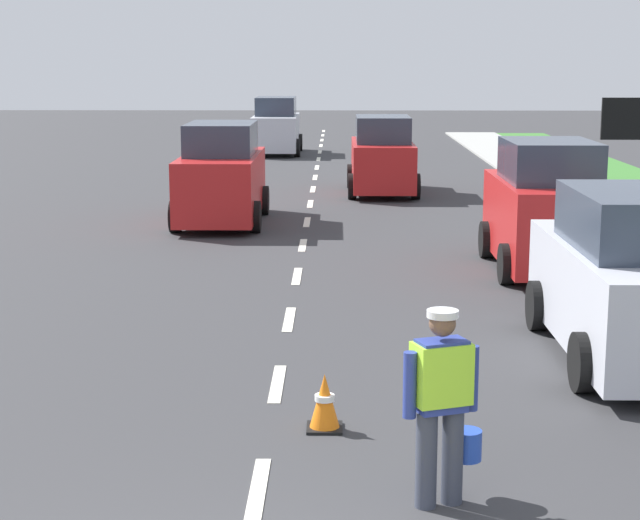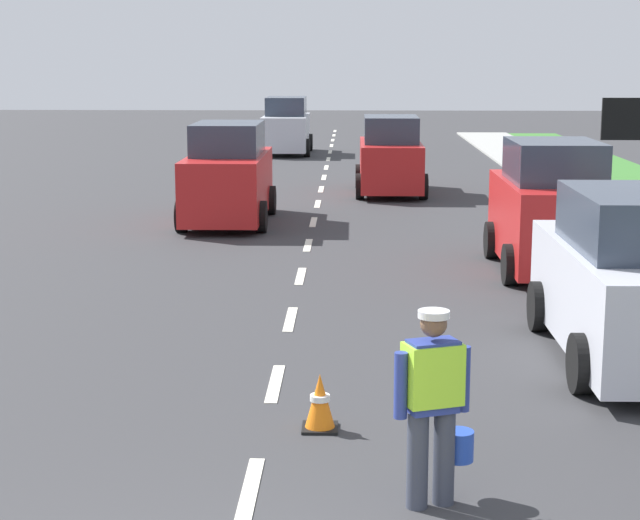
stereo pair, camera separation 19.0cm
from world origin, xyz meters
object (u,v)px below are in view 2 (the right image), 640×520
at_px(road_worker, 434,398).
at_px(traffic_cone_near, 320,402).
at_px(car_outgoing_far, 390,158).
at_px(car_parked_far, 551,211).
at_px(car_oncoming_third, 286,127).
at_px(car_oncoming_second, 228,177).
at_px(car_parked_curbside, 635,282).

relative_size(road_worker, traffic_cone_near, 2.90).
relative_size(car_outgoing_far, car_parked_far, 1.03).
distance_m(car_oncoming_third, car_oncoming_second, 17.35).
height_order(car_oncoming_third, car_parked_far, car_parked_far).
distance_m(traffic_cone_near, car_parked_curbside, 4.62).
bearing_deg(car_parked_far, car_oncoming_second, 139.55).
bearing_deg(car_oncoming_third, road_worker, -84.32).
distance_m(road_worker, traffic_cone_near, 2.13).
xyz_separation_m(road_worker, car_outgoing_far, (0.37, 20.42, 0.05)).
bearing_deg(car_outgoing_far, car_parked_far, -77.22).
height_order(road_worker, traffic_cone_near, road_worker).
xyz_separation_m(car_outgoing_far, car_oncoming_second, (-3.83, -5.27, 0.06)).
height_order(road_worker, car_oncoming_second, car_oncoming_second).
bearing_deg(traffic_cone_near, car_oncoming_third, 94.17).
relative_size(car_parked_curbside, car_oncoming_second, 1.03).
height_order(car_parked_curbside, car_oncoming_third, car_oncoming_third).
height_order(traffic_cone_near, car_outgoing_far, car_outgoing_far).
bearing_deg(traffic_cone_near, car_parked_far, 65.03).
relative_size(road_worker, car_outgoing_far, 0.43).
bearing_deg(car_outgoing_far, car_parked_curbside, -81.48).
relative_size(car_outgoing_far, car_oncoming_third, 0.94).
bearing_deg(car_oncoming_third, car_parked_curbside, -77.96).
bearing_deg(road_worker, car_parked_curbside, 57.59).
xyz_separation_m(road_worker, car_parked_curbside, (2.77, 4.36, 0.05)).
height_order(car_outgoing_far, car_parked_curbside, car_outgoing_far).
distance_m(car_outgoing_far, car_oncoming_third, 12.60).
height_order(car_outgoing_far, car_parked_far, car_parked_far).
distance_m(road_worker, car_oncoming_second, 15.54).
bearing_deg(car_parked_curbside, traffic_cone_near, -145.45).
height_order(car_outgoing_far, car_oncoming_third, car_oncoming_third).
bearing_deg(car_oncoming_third, traffic_cone_near, -85.83).
bearing_deg(car_outgoing_far, car_oncoming_third, 106.59).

